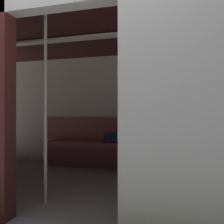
% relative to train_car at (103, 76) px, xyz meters
% --- Properties ---
extents(train_car, '(6.40, 2.93, 2.20)m').
position_rel_train_car_xyz_m(train_car, '(0.00, 0.00, 0.00)').
color(train_car, silver).
rests_on(train_car, ground_plane).
extents(bench_seat, '(3.02, 0.44, 0.45)m').
position_rel_train_car_xyz_m(bench_seat, '(-0.07, -1.12, -1.14)').
color(bench_seat, '#935156').
rests_on(bench_seat, ground_plane).
extents(person_seated, '(0.55, 0.70, 1.18)m').
position_rel_train_car_xyz_m(person_seated, '(-0.18, -1.06, -0.81)').
color(person_seated, pink).
rests_on(person_seated, ground_plane).
extents(handbag, '(0.26, 0.15, 0.17)m').
position_rel_train_car_xyz_m(handbag, '(0.23, -1.18, -0.95)').
color(handbag, '#262D4C').
rests_on(handbag, bench_seat).
extents(book, '(0.22, 0.26, 0.03)m').
position_rel_train_car_xyz_m(book, '(-0.52, -1.13, -1.02)').
color(book, '#33723F').
rests_on(book, bench_seat).
extents(grab_pole_door, '(0.04, 0.04, 2.06)m').
position_rel_train_car_xyz_m(grab_pole_door, '(0.39, 0.81, -0.45)').
color(grab_pole_door, silver).
rests_on(grab_pole_door, ground_plane).
extents(grab_pole_far, '(0.04, 0.04, 2.06)m').
position_rel_train_car_xyz_m(grab_pole_far, '(-0.53, 0.69, -0.45)').
color(grab_pole_far, silver).
rests_on(grab_pole_far, ground_plane).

